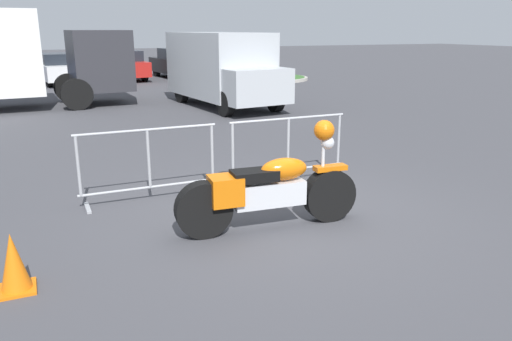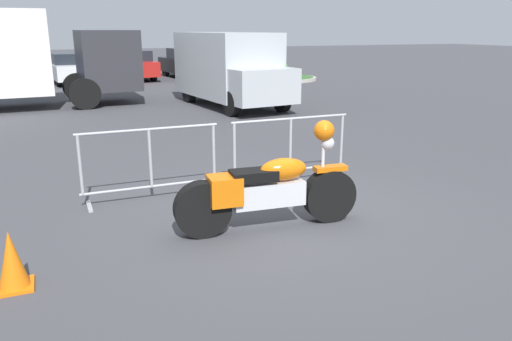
% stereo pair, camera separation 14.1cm
% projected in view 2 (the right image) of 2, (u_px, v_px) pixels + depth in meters
% --- Properties ---
extents(ground_plane, '(120.00, 120.00, 0.00)m').
position_uv_depth(ground_plane, '(289.00, 215.00, 6.76)').
color(ground_plane, '#424247').
extents(motorcycle, '(2.37, 0.43, 1.34)m').
position_uv_depth(motorcycle, '(268.00, 190.00, 6.17)').
color(motorcycle, black).
rests_on(motorcycle, ground).
extents(crowd_barrier_near, '(2.02, 0.45, 1.07)m').
position_uv_depth(crowd_barrier_near, '(151.00, 163.00, 7.21)').
color(crowd_barrier_near, '#9EA0A5').
rests_on(crowd_barrier_near, ground).
extents(crowd_barrier_far, '(2.02, 0.45, 1.07)m').
position_uv_depth(crowd_barrier_far, '(290.00, 149.00, 8.04)').
color(crowd_barrier_far, '#9EA0A5').
rests_on(crowd_barrier_far, ground).
extents(delivery_van, '(2.49, 5.18, 2.31)m').
position_uv_depth(delivery_van, '(229.00, 67.00, 15.92)').
color(delivery_van, '#B2B7BC').
rests_on(delivery_van, ground).
extents(parked_car_blue, '(2.23, 4.53, 1.48)m').
position_uv_depth(parked_car_blue, '(0.00, 69.00, 21.69)').
color(parked_car_blue, '#284799').
rests_on(parked_car_blue, ground).
extents(parked_car_white, '(2.04, 4.16, 1.36)m').
position_uv_depth(parked_car_white, '(70.00, 68.00, 22.76)').
color(parked_car_white, white).
rests_on(parked_car_white, ground).
extents(parked_car_red, '(2.12, 4.31, 1.41)m').
position_uv_depth(parked_car_red, '(131.00, 65.00, 24.42)').
color(parked_car_red, '#B21E19').
rests_on(parked_car_red, ground).
extents(parked_car_black, '(2.21, 4.49, 1.47)m').
position_uv_depth(parked_car_black, '(188.00, 63.00, 25.28)').
color(parked_car_black, black).
rests_on(parked_car_black, ground).
extents(pedestrian, '(0.36, 0.36, 1.69)m').
position_uv_depth(pedestrian, '(225.00, 66.00, 20.57)').
color(pedestrian, '#262838').
rests_on(pedestrian, ground).
extents(planter_island, '(3.67, 3.67, 1.05)m').
position_uv_depth(planter_island, '(278.00, 74.00, 24.36)').
color(planter_island, '#ADA89E').
rests_on(planter_island, ground).
extents(traffic_cone, '(0.34, 0.34, 0.59)m').
position_uv_depth(traffic_cone, '(12.00, 261.00, 4.77)').
color(traffic_cone, orange).
rests_on(traffic_cone, ground).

